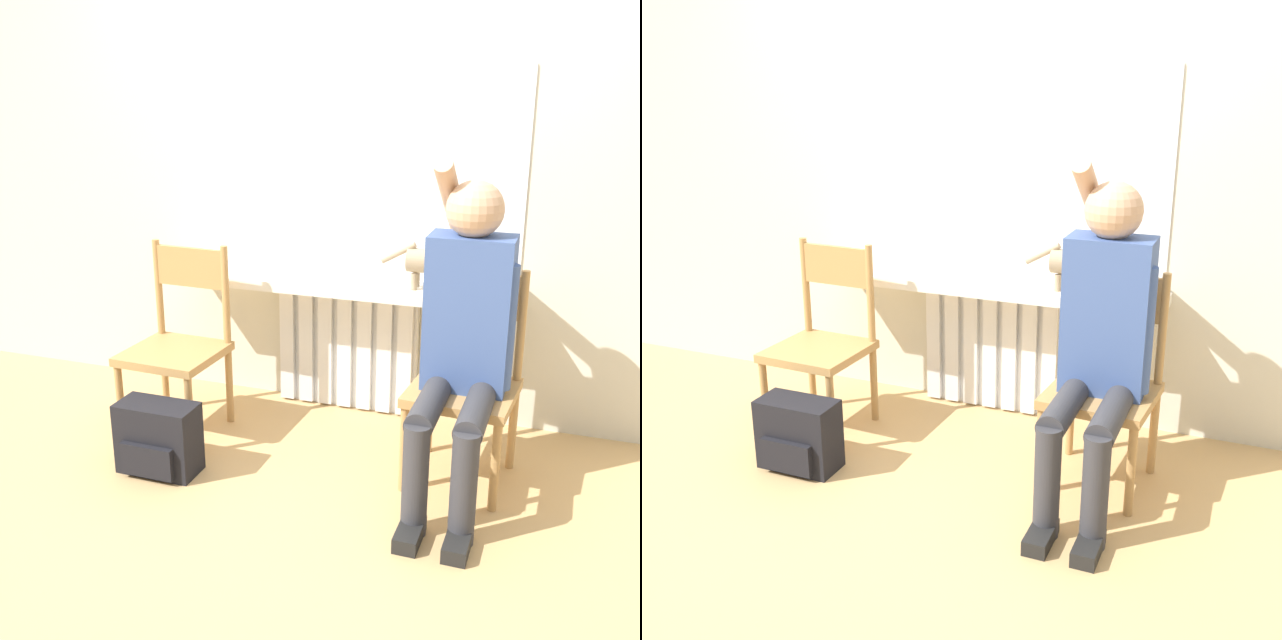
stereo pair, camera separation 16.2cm
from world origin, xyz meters
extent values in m
plane|color=tan|center=(0.00, 0.00, 0.00)|extent=(12.00, 12.00, 0.00)
cube|color=beige|center=(0.00, 1.23, 1.35)|extent=(7.00, 0.06, 2.70)
cube|color=white|center=(0.00, 1.16, 0.33)|extent=(0.74, 0.05, 0.66)
cube|color=white|center=(-0.32, 1.12, 0.33)|extent=(0.07, 0.03, 0.63)
cube|color=white|center=(-0.21, 1.12, 0.33)|extent=(0.07, 0.03, 0.63)
cube|color=white|center=(-0.11, 1.12, 0.33)|extent=(0.07, 0.03, 0.63)
cube|color=white|center=(0.00, 1.12, 0.33)|extent=(0.07, 0.03, 0.63)
cube|color=white|center=(0.11, 1.12, 0.33)|extent=(0.07, 0.03, 0.63)
cube|color=white|center=(0.21, 1.12, 0.33)|extent=(0.07, 0.03, 0.63)
cube|color=white|center=(0.32, 1.12, 0.33)|extent=(0.07, 0.03, 0.63)
cube|color=white|center=(0.00, 1.06, 0.68)|extent=(1.73, 0.29, 0.05)
cube|color=white|center=(0.00, 1.20, 1.21)|extent=(1.67, 0.01, 1.01)
cube|color=#B2844C|center=(-0.69, 0.59, 0.40)|extent=(0.44, 0.44, 0.04)
cylinder|color=#B2844C|center=(-0.88, 0.41, 0.19)|extent=(0.04, 0.04, 0.38)
cylinder|color=#B2844C|center=(-0.50, 0.40, 0.19)|extent=(0.04, 0.04, 0.38)
cylinder|color=#B2844C|center=(-0.87, 0.79, 0.19)|extent=(0.04, 0.04, 0.38)
cylinder|color=#B2844C|center=(-0.49, 0.77, 0.19)|extent=(0.04, 0.04, 0.38)
cylinder|color=#B2844C|center=(-0.87, 0.79, 0.66)|extent=(0.04, 0.04, 0.48)
cylinder|color=#B2844C|center=(-0.49, 0.77, 0.66)|extent=(0.04, 0.04, 0.48)
cube|color=#B2844C|center=(-0.68, 0.78, 0.78)|extent=(0.38, 0.04, 0.19)
cube|color=#B2844C|center=(0.69, 0.59, 0.40)|extent=(0.46, 0.46, 0.04)
cylinder|color=#B2844C|center=(0.48, 0.42, 0.19)|extent=(0.04, 0.04, 0.38)
cylinder|color=#B2844C|center=(0.86, 0.39, 0.19)|extent=(0.04, 0.04, 0.38)
cylinder|color=#B2844C|center=(0.51, 0.80, 0.19)|extent=(0.04, 0.04, 0.38)
cylinder|color=#B2844C|center=(0.89, 0.77, 0.19)|extent=(0.04, 0.04, 0.38)
cylinder|color=#B2844C|center=(0.51, 0.80, 0.66)|extent=(0.04, 0.04, 0.48)
cylinder|color=#B2844C|center=(0.89, 0.77, 0.66)|extent=(0.04, 0.04, 0.48)
cube|color=#B2844C|center=(0.70, 0.78, 0.78)|extent=(0.38, 0.05, 0.19)
cylinder|color=#333338|center=(0.60, 0.37, 0.44)|extent=(0.11, 0.48, 0.11)
cylinder|color=#333338|center=(0.78, 0.37, 0.44)|extent=(0.11, 0.48, 0.11)
cylinder|color=#333338|center=(0.60, 0.13, 0.23)|extent=(0.10, 0.10, 0.45)
cylinder|color=#333338|center=(0.78, 0.13, 0.23)|extent=(0.10, 0.10, 0.45)
cube|color=black|center=(0.60, 0.07, 0.03)|extent=(0.09, 0.20, 0.06)
cube|color=black|center=(0.78, 0.07, 0.03)|extent=(0.09, 0.20, 0.06)
cube|color=#3D5693|center=(0.69, 0.61, 0.74)|extent=(0.34, 0.20, 0.64)
sphere|color=tan|center=(0.69, 0.61, 1.17)|extent=(0.23, 0.23, 0.23)
cylinder|color=tan|center=(0.57, 0.75, 1.19)|extent=(0.08, 0.50, 0.38)
cylinder|color=#3D5693|center=(0.84, 0.57, 0.71)|extent=(0.08, 0.08, 0.51)
cylinder|color=#9E896B|center=(0.46, 1.04, 0.84)|extent=(0.26, 0.11, 0.11)
sphere|color=#9E896B|center=(0.62, 1.04, 0.86)|extent=(0.09, 0.09, 0.09)
cone|color=#9E896B|center=(0.62, 1.02, 0.90)|extent=(0.03, 0.03, 0.03)
cone|color=#9E896B|center=(0.62, 1.07, 0.90)|extent=(0.03, 0.03, 0.03)
cylinder|color=#9E896B|center=(0.55, 1.01, 0.75)|extent=(0.03, 0.03, 0.08)
cylinder|color=#9E896B|center=(0.55, 1.07, 0.75)|extent=(0.03, 0.03, 0.08)
cylinder|color=#9E896B|center=(0.37, 1.01, 0.75)|extent=(0.03, 0.03, 0.08)
cylinder|color=#9E896B|center=(0.37, 1.07, 0.75)|extent=(0.03, 0.03, 0.08)
cylinder|color=#9E896B|center=(0.28, 1.04, 0.87)|extent=(0.17, 0.03, 0.12)
cube|color=black|center=(-0.56, 0.22, 0.16)|extent=(0.35, 0.18, 0.32)
cube|color=black|center=(-0.56, 0.12, 0.10)|extent=(0.25, 0.03, 0.14)
camera|label=1|loc=(1.09, -2.31, 1.66)|focal=42.00mm
camera|label=2|loc=(1.24, -2.25, 1.66)|focal=42.00mm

